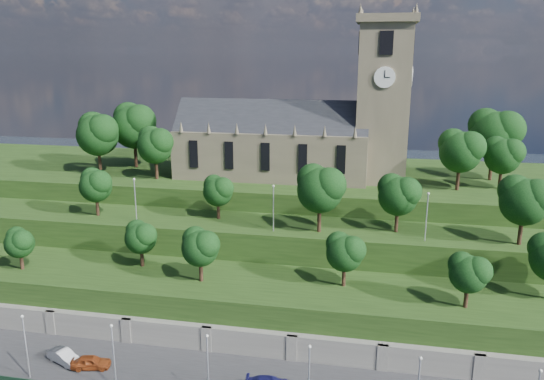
# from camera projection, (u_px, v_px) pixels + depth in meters

# --- Properties ---
(retaining_wall) EXTENTS (160.00, 2.10, 5.00)m
(retaining_wall) POSITION_uv_depth(u_px,v_px,m) (250.00, 348.00, 61.47)
(retaining_wall) COLOR slate
(retaining_wall) RESTS_ON ground
(embankment_lower) EXTENTS (160.00, 12.00, 8.00)m
(embankment_lower) POSITION_uv_depth(u_px,v_px,m) (261.00, 312.00, 66.81)
(embankment_lower) COLOR #1F3A13
(embankment_lower) RESTS_ON ground
(embankment_upper) EXTENTS (160.00, 10.00, 12.00)m
(embankment_upper) POSITION_uv_depth(u_px,v_px,m) (277.00, 264.00, 76.74)
(embankment_upper) COLOR #1F3A13
(embankment_upper) RESTS_ON ground
(hilltop) EXTENTS (160.00, 32.00, 15.00)m
(hilltop) POSITION_uv_depth(u_px,v_px,m) (298.00, 212.00, 96.28)
(hilltop) COLOR #1F3A13
(hilltop) RESTS_ON ground
(church) EXTENTS (38.60, 12.35, 27.60)m
(church) POSITION_uv_depth(u_px,v_px,m) (301.00, 133.00, 88.50)
(church) COLOR brown
(church) RESTS_ON hilltop
(trees_lower) EXTENTS (70.39, 8.74, 7.81)m
(trees_lower) POSITION_uv_depth(u_px,v_px,m) (320.00, 251.00, 63.55)
(trees_lower) COLOR black
(trees_lower) RESTS_ON embankment_lower
(trees_upper) EXTENTS (64.77, 8.27, 9.27)m
(trees_upper) POSITION_uv_depth(u_px,v_px,m) (341.00, 191.00, 71.00)
(trees_upper) COLOR black
(trees_upper) RESTS_ON embankment_upper
(trees_hilltop) EXTENTS (74.51, 16.91, 11.84)m
(trees_hilltop) POSITION_uv_depth(u_px,v_px,m) (283.00, 135.00, 88.61)
(trees_hilltop) COLOR black
(trees_hilltop) RESTS_ON hilltop
(lamp_posts_promenade) EXTENTS (60.36, 0.36, 7.38)m
(lamp_posts_promenade) POSITION_uv_depth(u_px,v_px,m) (208.00, 362.00, 51.89)
(lamp_posts_promenade) COLOR #B2B2B7
(lamp_posts_promenade) RESTS_ON promenade
(lamp_posts_upper) EXTENTS (40.36, 0.36, 6.53)m
(lamp_posts_upper) POSITION_uv_depth(u_px,v_px,m) (273.00, 204.00, 71.38)
(lamp_posts_upper) COLOR #B2B2B7
(lamp_posts_upper) RESTS_ON embankment_upper
(car_left) EXTENTS (4.55, 2.63, 1.46)m
(car_left) POSITION_uv_depth(u_px,v_px,m) (91.00, 362.00, 58.19)
(car_left) COLOR brown
(car_left) RESTS_ON promenade
(car_middle) EXTENTS (4.65, 3.11, 1.45)m
(car_middle) POSITION_uv_depth(u_px,v_px,m) (64.00, 356.00, 59.28)
(car_middle) COLOR #A3A2A7
(car_middle) RESTS_ON promenade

